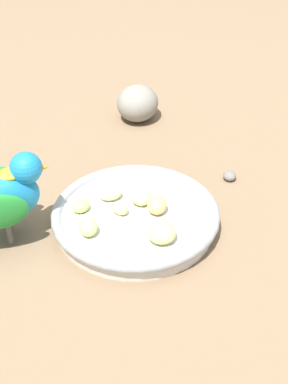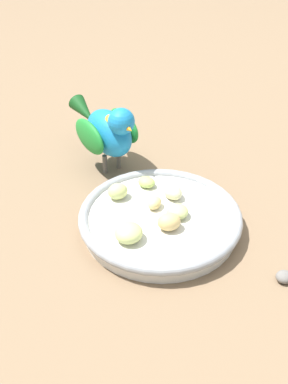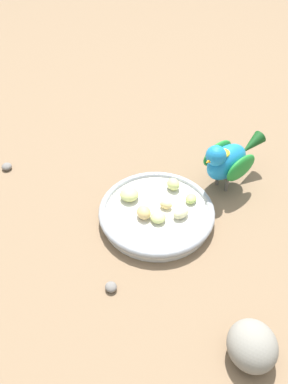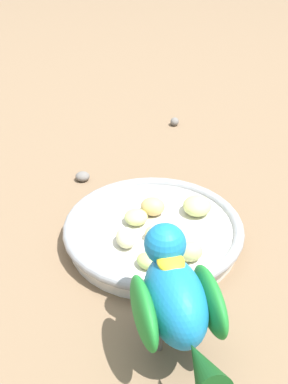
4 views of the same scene
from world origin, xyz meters
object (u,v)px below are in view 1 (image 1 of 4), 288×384
object	(u,v)px
feeding_bowl	(136,217)
apple_piece_0	(119,208)
apple_piece_5	(162,233)
pebble_0	(230,176)
apple_piece_1	(142,198)
apple_piece_2	(110,193)
apple_piece_6	(157,203)
apple_piece_3	(81,206)
apple_piece_4	(88,227)
rock_large	(138,103)

from	to	relation	value
feeding_bowl	apple_piece_0	world-z (taller)	apple_piece_0
apple_piece_5	pebble_0	bearing A→B (deg)	153.96
apple_piece_0	apple_piece_1	size ratio (longest dim) A/B	0.84
feeding_bowl	apple_piece_1	size ratio (longest dim) A/B	7.70
apple_piece_2	apple_piece_6	world-z (taller)	apple_piece_6
apple_piece_3	apple_piece_4	size ratio (longest dim) A/B	0.89
feeding_bowl	apple_piece_2	distance (m)	0.05
apple_piece_4	apple_piece_6	xyz separation A→B (m)	(-0.06, 0.08, 0.00)
apple_piece_0	rock_large	distance (m)	0.31
apple_piece_2	pebble_0	size ratio (longest dim) A/B	1.54
apple_piece_3	pebble_0	world-z (taller)	apple_piece_3
apple_piece_3	apple_piece_1	bearing A→B (deg)	109.40
apple_piece_2	rock_large	distance (m)	0.28
apple_piece_2	apple_piece_5	distance (m)	0.11
feeding_bowl	rock_large	world-z (taller)	rock_large
rock_large	pebble_0	world-z (taller)	rock_large
apple_piece_0	apple_piece_1	world-z (taller)	same
feeding_bowl	apple_piece_6	bearing A→B (deg)	109.71
apple_piece_4	rock_large	distance (m)	0.35
apple_piece_0	apple_piece_2	world-z (taller)	apple_piece_2
apple_piece_3	apple_piece_5	world-z (taller)	apple_piece_5
rock_large	apple_piece_6	bearing A→B (deg)	12.64
apple_piece_6	feeding_bowl	bearing A→B (deg)	-70.29
apple_piece_6	apple_piece_4	bearing A→B (deg)	-53.30
rock_large	pebble_0	size ratio (longest dim) A/B	3.85
apple_piece_0	feeding_bowl	bearing A→B (deg)	99.84
apple_piece_0	pebble_0	bearing A→B (deg)	131.65
apple_piece_3	apple_piece_2	bearing A→B (deg)	132.56
rock_large	apple_piece_3	bearing A→B (deg)	-6.29
apple_piece_0	apple_piece_3	distance (m)	0.05
apple_piece_2	apple_piece_3	xyz separation A→B (m)	(0.03, -0.03, -0.00)
feeding_bowl	apple_piece_4	distance (m)	0.07
apple_piece_3	pebble_0	distance (m)	0.24
apple_piece_3	apple_piece_6	xyz separation A→B (m)	(-0.01, 0.10, 0.00)
apple_piece_4	pebble_0	xyz separation A→B (m)	(-0.18, 0.18, -0.03)
apple_piece_0	apple_piece_6	xyz separation A→B (m)	(-0.01, 0.05, 0.00)
apple_piece_1	apple_piece_3	distance (m)	0.08
apple_piece_2	apple_piece_6	bearing A→B (deg)	76.13
feeding_bowl	apple_piece_3	distance (m)	0.07
apple_piece_0	apple_piece_5	size ratio (longest dim) A/B	0.66
feeding_bowl	rock_large	distance (m)	0.31
feeding_bowl	apple_piece_1	bearing A→B (deg)	166.96
apple_piece_1	apple_piece_0	bearing A→B (deg)	-45.12
apple_piece_1	pebble_0	xyz separation A→B (m)	(-0.10, 0.12, -0.02)
apple_piece_0	rock_large	xyz separation A→B (m)	(-0.31, -0.02, 0.00)
feeding_bowl	pebble_0	bearing A→B (deg)	135.31
apple_piece_6	rock_large	bearing A→B (deg)	-167.36
feeding_bowl	apple_piece_5	distance (m)	0.07
apple_piece_1	apple_piece_6	size ratio (longest dim) A/B	0.94
apple_piece_5	rock_large	world-z (taller)	rock_large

